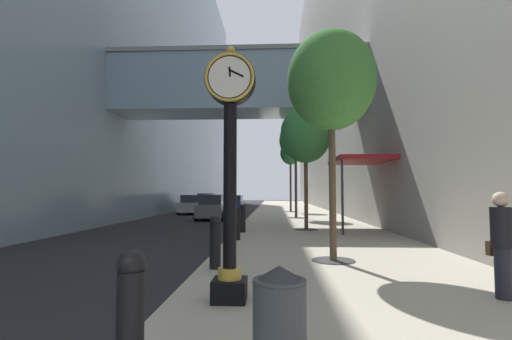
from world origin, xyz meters
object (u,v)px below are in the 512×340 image
object	(u,v)px
street_tree_far	(290,154)
bollard_sixth	(243,218)
street_tree_mid_near	(306,135)
street_tree_mid_far	(296,141)
car_grey_near	(213,207)
car_blue_mid	(234,203)
trash_bin	(280,319)
bollard_fifth	(237,222)
bollard_fourth	(229,229)
car_black_far	(207,202)
pedestrian_walking	(502,242)
bollard_nearest	(130,312)
street_tree_near	(331,81)
street_clock	(230,159)
bollard_third	(215,241)
car_silver_trailing	(193,205)

from	to	relation	value
street_tree_far	bollard_sixth	bearing A→B (deg)	-99.73
street_tree_mid_near	street_tree_mid_far	xyz separation A→B (m)	(-0.00, 7.73, 0.79)
car_grey_near	car_blue_mid	distance (m)	10.49
trash_bin	car_blue_mid	distance (m)	32.20
bollard_fifth	street_tree_far	xyz separation A→B (m)	(2.87, 19.26, 4.52)
street_tree_mid_far	street_tree_far	xyz separation A→B (m)	(0.00, 7.73, -0.09)
bollard_fourth	street_tree_mid_near	world-z (taller)	street_tree_mid_near
bollard_fifth	car_black_far	bearing A→B (deg)	102.85
pedestrian_walking	car_grey_near	world-z (taller)	pedestrian_walking
trash_bin	car_grey_near	world-z (taller)	car_grey_near
bollard_nearest	pedestrian_walking	bearing A→B (deg)	29.38
bollard_fourth	car_black_far	size ratio (longest dim) A/B	0.29
street_tree_far	car_blue_mid	xyz separation A→B (m)	(-5.38, 2.79, -4.53)
bollard_nearest	street_tree_near	distance (m)	7.88
street_tree_mid_near	street_tree_mid_far	world-z (taller)	street_tree_mid_far
car_blue_mid	bollard_fourth	bearing A→B (deg)	-84.16
bollard_sixth	street_tree_far	world-z (taller)	street_tree_far
street_tree_far	car_black_far	size ratio (longest dim) A/B	1.48
street_clock	street_tree_near	bearing A→B (deg)	57.90
bollard_third	car_black_far	world-z (taller)	car_black_far
bollard_nearest	bollard_sixth	bearing A→B (deg)	90.00
street_tree_near	car_silver_trailing	xyz separation A→B (m)	(-8.37, 21.65, -4.01)
street_tree_near	bollard_third	bearing A→B (deg)	-159.14
street_tree_near	pedestrian_walking	bearing A→B (deg)	-55.00
bollard_third	street_clock	bearing A→B (deg)	-75.76
street_clock	pedestrian_walking	bearing A→B (deg)	4.23
street_clock	car_black_far	world-z (taller)	street_clock
bollard_third	car_grey_near	world-z (taller)	car_grey_near
bollard_sixth	car_grey_near	distance (m)	9.47
bollard_third	street_tree_mid_far	size ratio (longest dim) A/B	0.19
car_grey_near	car_blue_mid	xyz separation A→B (m)	(0.29, 10.49, -0.06)
bollard_fourth	street_tree_far	size ratio (longest dim) A/B	0.19
bollard_fourth	street_tree_mid_far	world-z (taller)	street_tree_mid_far
street_clock	street_tree_near	world-z (taller)	street_tree_near
street_tree_mid_near	pedestrian_walking	xyz separation A→B (m)	(2.27, -10.97, -3.52)
bollard_nearest	car_silver_trailing	size ratio (longest dim) A/B	0.29
bollard_third	bollard_fourth	xyz separation A→B (m)	(0.00, 2.52, 0.00)
bollard_fifth	trash_bin	world-z (taller)	bollard_fifth
car_black_far	car_silver_trailing	xyz separation A→B (m)	(-0.01, -6.35, -0.04)
street_tree_far	bollard_fourth	bearing A→B (deg)	-97.51
bollard_fourth	street_tree_mid_near	size ratio (longest dim) A/B	0.21
pedestrian_walking	car_silver_trailing	bearing A→B (deg)	113.14
bollard_fourth	pedestrian_walking	distance (m)	6.95
bollard_fourth	car_silver_trailing	bearing A→B (deg)	105.21
car_black_far	street_tree_far	bearing A→B (deg)	-29.83
bollard_fourth	car_grey_near	size ratio (longest dim) A/B	0.30
street_clock	street_tree_near	xyz separation A→B (m)	(2.24, 3.57, 2.36)
bollard_fifth	street_tree_near	bearing A→B (deg)	-53.96
car_silver_trailing	bollard_sixth	bearing A→B (deg)	-70.10
bollard_fifth	street_tree_mid_near	world-z (taller)	street_tree_mid_near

